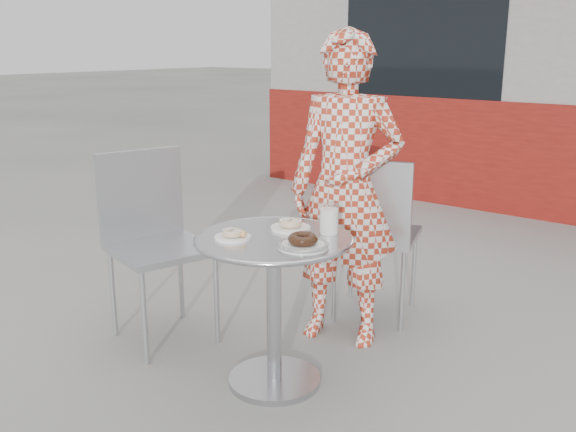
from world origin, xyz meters
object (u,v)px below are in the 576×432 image
Objects in this scene: seated_person at (346,191)px; plate_checker at (303,243)px; milk_cup at (329,220)px; chair_far at (375,267)px; chair_left at (162,284)px; plate_near at (233,235)px; plate_far at (291,225)px; bistro_table at (274,274)px.

seated_person is 0.67m from plate_checker.
chair_far is at bearing 104.75° from milk_cup.
seated_person is at bearing 114.03° from milk_cup.
seated_person is (0.72, 0.59, 0.48)m from chair_left.
plate_far is at bearing 68.34° from plate_near.
chair_left is 7.19× the size of milk_cup.
bistro_table is 0.72× the size of chair_left.
plate_checker is 1.58× the size of milk_cup.
plate_near is at bearing 67.70° from chair_far.
seated_person is at bearing 74.49° from chair_far.
milk_cup is (0.18, -0.41, -0.03)m from seated_person.
chair_left reaches higher than plate_near.
plate_checker is (0.22, -0.97, 0.42)m from chair_far.
chair_far is at bearing -21.27° from chair_left.
plate_far reaches higher than plate_near.
plate_near is (-0.12, -0.12, 0.18)m from bistro_table.
bistro_table is at bearing -103.69° from seated_person.
chair_far is at bearing 92.49° from bistro_table.
plate_far is at bearing 73.73° from chair_far.
plate_checker reaches higher than plate_near.
milk_cup reaches higher than plate_checker.
plate_far is (0.02, -0.80, 0.42)m from chair_far.
bistro_table is 0.33m from milk_cup.
plate_checker is (0.21, -0.63, -0.08)m from seated_person.
plate_checker is (0.30, 0.09, 0.00)m from plate_near.
chair_far is 1.08m from plate_checker.
seated_person is 8.86× the size of plate_far.
bistro_table is 0.77m from chair_left.
plate_checker is at bearing 84.88° from chair_far.
seated_person reaches higher than plate_checker.
chair_left is 6.23× the size of plate_near.
plate_far is 1.32× the size of milk_cup.
bistro_table is 3.92× the size of plate_far.
chair_left is at bearing 168.44° from plate_near.
bistro_table is at bearing 45.74° from plate_near.
seated_person is 10.11× the size of plate_near.
milk_cup is at bearing -63.03° from chair_left.
seated_person reaches higher than chair_left.
seated_person is at bearing -34.86° from chair_left.
milk_cup reaches higher than plate_far.
chair_far is at bearing 91.78° from plate_far.
seated_person is 7.40× the size of plate_checker.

